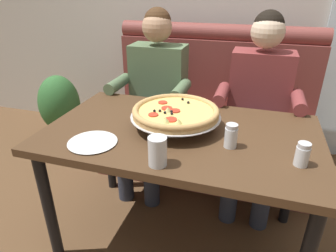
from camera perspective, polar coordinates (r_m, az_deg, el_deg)
The scene contains 11 objects.
ground_plane at distance 1.96m, azimuth 2.07°, elevation -20.50°, with size 16.00×16.00×0.00m, color brown.
booth_bench at distance 2.44m, azimuth 7.70°, elevation 0.93°, with size 1.62×0.78×1.13m.
dining_table at distance 1.55m, azimuth 2.45°, elevation -3.74°, with size 1.39×0.82×0.74m.
diner_left at distance 2.16m, azimuth -2.70°, elevation 6.78°, with size 0.54×0.64×1.27m.
diner_right at distance 2.05m, azimuth 16.99°, elevation 4.50°, with size 0.54×0.64×1.27m.
pizza at distance 1.52m, azimuth 1.47°, elevation 2.68°, with size 0.47×0.47×0.12m.
shaker_parmesan at distance 1.37m, azimuth 12.03°, elevation -2.16°, with size 0.06×0.06×0.11m.
shaker_pepper_flakes at distance 1.33m, azimuth 24.46°, elevation -5.29°, with size 0.06×0.06×0.10m.
plate_near_left at distance 1.44m, azimuth -14.37°, elevation -2.81°, with size 0.23×0.23×0.02m.
drinking_glass at distance 1.21m, azimuth -2.03°, elevation -5.25°, with size 0.08×0.08×0.13m.
potted_plant at distance 2.85m, azimuth -20.06°, elevation 3.05°, with size 0.36×0.36×0.70m.
Camera 1 is at (0.34, -1.31, 1.42)m, focal length 31.58 mm.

